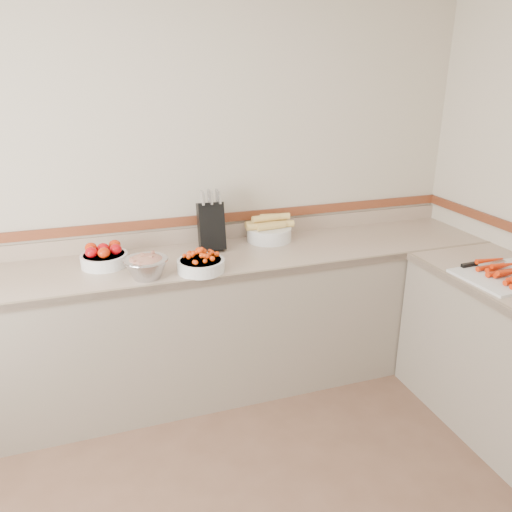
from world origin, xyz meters
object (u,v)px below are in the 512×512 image
object	(u,v)px
corn_bowl	(269,230)
cutting_board	(507,274)
rhubarb_bowl	(146,266)
cherry_tomato_bowl	(201,263)
knife_block	(211,225)
tomato_bowl	(104,257)

from	to	relation	value
corn_bowl	cutting_board	distance (m)	1.45
corn_bowl	rhubarb_bowl	size ratio (longest dim) A/B	1.36
cherry_tomato_bowl	corn_bowl	xyz separation A→B (m)	(0.56, 0.40, 0.02)
rhubarb_bowl	cutting_board	distance (m)	1.99
cherry_tomato_bowl	corn_bowl	distance (m)	0.68
knife_block	rhubarb_bowl	bearing A→B (deg)	-141.88
corn_bowl	rhubarb_bowl	world-z (taller)	corn_bowl
rhubarb_bowl	tomato_bowl	bearing A→B (deg)	128.59
rhubarb_bowl	knife_block	bearing A→B (deg)	38.12
tomato_bowl	rhubarb_bowl	world-z (taller)	rhubarb_bowl
knife_block	cutting_board	xyz separation A→B (m)	(1.43, -0.99, -0.14)
knife_block	rhubarb_bowl	size ratio (longest dim) A/B	1.61
tomato_bowl	corn_bowl	world-z (taller)	corn_bowl
knife_block	corn_bowl	distance (m)	0.42
knife_block	tomato_bowl	size ratio (longest dim) A/B	1.44
cherry_tomato_bowl	corn_bowl	world-z (taller)	corn_bowl
tomato_bowl	cutting_board	world-z (taller)	tomato_bowl
tomato_bowl	cherry_tomato_bowl	distance (m)	0.58
cherry_tomato_bowl	tomato_bowl	bearing A→B (deg)	152.77
tomato_bowl	cutting_board	bearing A→B (deg)	-23.24
tomato_bowl	cherry_tomato_bowl	bearing A→B (deg)	-27.23
knife_block	cherry_tomato_bowl	bearing A→B (deg)	-112.74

